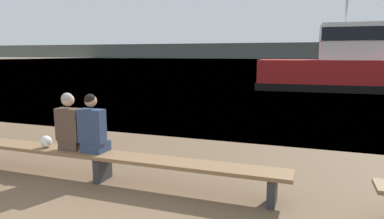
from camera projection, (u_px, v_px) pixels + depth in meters
name	position (u px, v px, depth m)	size (l,w,h in m)	color
water_surface	(305.00, 60.00, 120.73)	(240.00, 240.00, 0.00)	#426B8E
far_shoreline	(308.00, 51.00, 167.05)	(600.00, 12.00, 7.61)	#4C4C42
bench_main	(102.00, 158.00, 6.01)	(6.49, 0.49, 0.50)	brown
person_left	(70.00, 125.00, 6.14)	(0.46, 0.39, 1.05)	#4C382D
person_right	(93.00, 127.00, 5.98)	(0.46, 0.39, 1.05)	navy
shopping_bag	(46.00, 142.00, 6.35)	(0.22, 0.19, 0.22)	white
tugboat_red	(342.00, 69.00, 20.98)	(10.06, 4.10, 7.52)	#A81919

